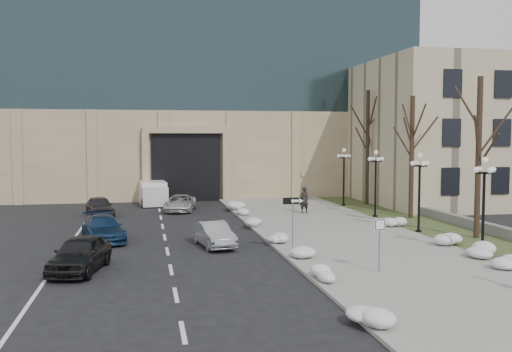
% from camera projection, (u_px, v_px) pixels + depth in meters
% --- Properties ---
extents(ground, '(160.00, 160.00, 0.00)m').
position_uv_depth(ground, '(366.00, 301.00, 19.87)').
color(ground, black).
rests_on(ground, ground).
extents(sidewalk, '(9.00, 40.00, 0.12)m').
position_uv_depth(sidewalk, '(333.00, 231.00, 34.25)').
color(sidewalk, gray).
rests_on(sidewalk, ground).
extents(curb, '(0.30, 40.00, 0.14)m').
position_uv_depth(curb, '(259.00, 233.00, 33.39)').
color(curb, gray).
rests_on(curb, ground).
extents(grass_strip, '(4.00, 40.00, 0.10)m').
position_uv_depth(grass_strip, '(432.00, 228.00, 35.48)').
color(grass_strip, '#364924').
rests_on(grass_strip, ground).
extents(stone_wall, '(0.50, 30.00, 0.70)m').
position_uv_depth(stone_wall, '(445.00, 218.00, 37.80)').
color(stone_wall, slate).
rests_on(stone_wall, ground).
extents(office_tower, '(40.00, 24.70, 36.00)m').
position_uv_depth(office_tower, '(196.00, 17.00, 60.88)').
color(office_tower, tan).
rests_on(office_tower, ground).
extents(classical_building, '(22.00, 18.12, 12.00)m').
position_uv_depth(classical_building, '(480.00, 133.00, 51.04)').
color(classical_building, '#B8AB8A').
rests_on(classical_building, ground).
extents(car_a, '(2.70, 4.75, 1.52)m').
position_uv_depth(car_a, '(80.00, 254.00, 24.11)').
color(car_a, black).
rests_on(car_a, ground).
extents(car_b, '(2.06, 4.13, 1.30)m').
position_uv_depth(car_b, '(214.00, 234.00, 29.61)').
color(car_b, '#999BA0').
rests_on(car_b, ground).
extents(car_c, '(2.92, 5.07, 1.38)m').
position_uv_depth(car_c, '(103.00, 229.00, 31.18)').
color(car_c, navy).
rests_on(car_c, ground).
extents(car_d, '(2.93, 4.83, 1.25)m').
position_uv_depth(car_d, '(180.00, 203.00, 43.60)').
color(car_d, silver).
rests_on(car_d, ground).
extents(car_e, '(2.54, 4.40, 1.41)m').
position_uv_depth(car_e, '(100.00, 206.00, 41.01)').
color(car_e, '#333238').
rests_on(car_e, ground).
extents(pedestrian, '(0.77, 0.57, 1.93)m').
position_uv_depth(pedestrian, '(304.00, 200.00, 41.61)').
color(pedestrian, black).
rests_on(pedestrian, sidewalk).
extents(box_truck, '(2.50, 6.17, 1.92)m').
position_uv_depth(box_truck, '(153.00, 193.00, 48.26)').
color(box_truck, silver).
rests_on(box_truck, ground).
extents(one_way_sign, '(1.02, 0.28, 2.75)m').
position_uv_depth(one_way_sign, '(296.00, 207.00, 27.87)').
color(one_way_sign, slate).
rests_on(one_way_sign, ground).
extents(keep_sign, '(0.51, 0.12, 2.36)m').
position_uv_depth(keep_sign, '(380.00, 234.00, 23.44)').
color(keep_sign, slate).
rests_on(keep_sign, ground).
extents(snow_clump_a, '(1.10, 1.60, 0.36)m').
position_uv_depth(snow_clump_a, '(373.00, 316.00, 17.25)').
color(snow_clump_a, white).
rests_on(snow_clump_a, sidewalk).
extents(snow_clump_b, '(1.10, 1.60, 0.36)m').
position_uv_depth(snow_clump_b, '(331.00, 275.00, 22.39)').
color(snow_clump_b, white).
rests_on(snow_clump_b, sidewalk).
extents(snow_clump_c, '(1.10, 1.60, 0.36)m').
position_uv_depth(snow_clump_c, '(296.00, 254.00, 26.36)').
color(snow_clump_c, white).
rests_on(snow_clump_c, sidewalk).
extents(snow_clump_d, '(1.10, 1.60, 0.36)m').
position_uv_depth(snow_clump_d, '(278.00, 238.00, 30.51)').
color(snow_clump_d, white).
rests_on(snow_clump_d, sidewalk).
extents(snow_clump_e, '(1.10, 1.60, 0.36)m').
position_uv_depth(snow_clump_e, '(255.00, 223.00, 35.87)').
color(snow_clump_e, white).
rests_on(snow_clump_e, sidewalk).
extents(snow_clump_f, '(1.10, 1.60, 0.36)m').
position_uv_depth(snow_clump_f, '(248.00, 213.00, 40.40)').
color(snow_clump_f, white).
rests_on(snow_clump_f, sidewalk).
extents(snow_clump_g, '(1.10, 1.60, 0.36)m').
position_uv_depth(snow_clump_g, '(235.00, 207.00, 43.80)').
color(snow_clump_g, white).
rests_on(snow_clump_g, sidewalk).
extents(snow_clump_h, '(1.10, 1.60, 0.36)m').
position_uv_depth(snow_clump_h, '(509.00, 266.00, 23.86)').
color(snow_clump_h, white).
rests_on(snow_clump_h, sidewalk).
extents(snow_clump_i, '(1.10, 1.60, 0.36)m').
position_uv_depth(snow_clump_i, '(446.00, 241.00, 29.70)').
color(snow_clump_i, white).
rests_on(snow_clump_i, sidewalk).
extents(snow_clump_j, '(1.10, 1.60, 0.36)m').
position_uv_depth(snow_clump_j, '(392.00, 222.00, 36.02)').
color(snow_clump_j, white).
rests_on(snow_clump_j, sidewalk).
extents(snow_clump_k, '(1.10, 1.60, 0.36)m').
position_uv_depth(snow_clump_k, '(484.00, 253.00, 26.50)').
color(snow_clump_k, white).
rests_on(snow_clump_k, sidewalk).
extents(lamppost_a, '(1.18, 1.18, 4.76)m').
position_uv_depth(lamppost_a, '(484.00, 192.00, 27.12)').
color(lamppost_a, black).
rests_on(lamppost_a, ground).
extents(lamppost_b, '(1.18, 1.18, 4.76)m').
position_uv_depth(lamppost_b, '(419.00, 182.00, 33.48)').
color(lamppost_b, black).
rests_on(lamppost_b, ground).
extents(lamppost_c, '(1.18, 1.18, 4.76)m').
position_uv_depth(lamppost_c, '(376.00, 174.00, 39.85)').
color(lamppost_c, black).
rests_on(lamppost_c, ground).
extents(lamppost_d, '(1.18, 1.18, 4.76)m').
position_uv_depth(lamppost_d, '(344.00, 169.00, 46.21)').
color(lamppost_d, black).
rests_on(lamppost_d, ground).
extents(tree_near, '(3.20, 3.20, 9.00)m').
position_uv_depth(tree_near, '(479.00, 135.00, 31.26)').
color(tree_near, black).
rests_on(tree_near, ground).
extents(tree_mid, '(3.20, 3.20, 8.50)m').
position_uv_depth(tree_mid, '(412.00, 140.00, 39.12)').
color(tree_mid, black).
rests_on(tree_mid, ground).
extents(tree_far, '(3.20, 3.20, 9.50)m').
position_uv_depth(tree_far, '(368.00, 131.00, 46.90)').
color(tree_far, black).
rests_on(tree_far, ground).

